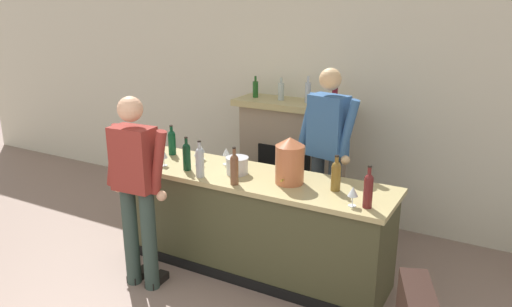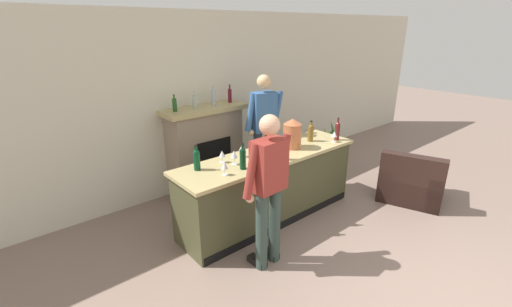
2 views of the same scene
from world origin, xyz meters
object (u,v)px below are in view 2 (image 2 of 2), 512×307
wine_glass_front_right (222,154)px  wine_glass_back_row (225,166)px  fireplace_stone (206,149)px  wine_glass_near_bucket (242,148)px  wine_glass_mid_counter (234,155)px  wine_bottle_cabernet_heavy (285,149)px  wine_bottle_rose_blush (262,155)px  armchair_black (411,183)px  person_bartender (264,129)px  ice_bucket_steel (264,151)px  wine_bottle_chardonnay_pale (243,157)px  person_customer (268,187)px  wine_bottle_port_short (311,132)px  wine_glass_by_dispenser (334,134)px  wine_bottle_burgundy_dark (197,159)px  potted_plant_corner (329,142)px  copper_dispenser (292,133)px  wine_bottle_merlot_tall (337,130)px

wine_glass_front_right → wine_glass_back_row: bearing=-120.7°
fireplace_stone → wine_glass_front_right: 1.28m
wine_glass_near_bucket → fireplace_stone: bearing=82.0°
wine_glass_near_bucket → wine_glass_mid_counter: bearing=-148.9°
wine_glass_back_row → wine_glass_near_bucket: bearing=32.9°
wine_bottle_cabernet_heavy → wine_glass_back_row: (-0.85, 0.10, -0.04)m
wine_bottle_rose_blush → wine_bottle_cabernet_heavy: (0.37, -0.01, -0.00)m
armchair_black → person_bartender: 2.41m
ice_bucket_steel → wine_bottle_chardonnay_pale: wine_bottle_chardonnay_pale is taller
armchair_black → wine_glass_mid_counter: bearing=158.6°
person_customer → wine_glass_mid_counter: (0.12, 0.75, 0.12)m
wine_bottle_port_short → wine_glass_by_dispenser: (0.23, -0.25, -0.02)m
wine_bottle_rose_blush → wine_bottle_burgundy_dark: bearing=147.1°
potted_plant_corner → wine_glass_mid_counter: wine_glass_mid_counter is taller
armchair_black → copper_dispenser: bearing=148.5°
wine_bottle_burgundy_dark → wine_bottle_port_short: bearing=-4.4°
armchair_black → potted_plant_corner: size_ratio=1.40×
wine_bottle_chardonnay_pale → wine_glass_near_bucket: 0.39m
person_bartender → ice_bucket_steel: person_bartender is taller
wine_bottle_chardonnay_pale → wine_bottle_merlot_tall: 1.73m
wine_bottle_port_short → wine_glass_near_bucket: (-1.16, 0.13, -0.02)m
wine_bottle_merlot_tall → wine_bottle_port_short: size_ratio=1.10×
wine_bottle_rose_blush → wine_glass_by_dispenser: (1.41, 0.02, -0.03)m
ice_bucket_steel → wine_glass_by_dispenser: wine_glass_by_dispenser is taller
person_customer → wine_bottle_rose_blush: person_customer is taller
armchair_black → wine_glass_back_row: size_ratio=7.00×
person_customer → wine_glass_by_dispenser: size_ratio=10.75×
wine_glass_by_dispenser → wine_bottle_chardonnay_pale: bearing=177.6°
person_customer → person_bartender: (1.17, 1.40, 0.09)m
person_customer → wine_glass_back_row: bearing=105.4°
copper_dispenser → wine_glass_by_dispenser: 0.68m
person_customer → wine_glass_near_bucket: bearing=68.7°
fireplace_stone → wine_glass_near_bucket: fireplace_stone is taller
wine_glass_back_row → wine_bottle_cabernet_heavy: bearing=-6.5°
potted_plant_corner → person_customer: person_customer is taller
wine_glass_back_row → wine_glass_by_dispenser: bearing=-1.8°
wine_bottle_rose_blush → wine_bottle_cabernet_heavy: 0.37m
person_bartender → wine_bottle_cabernet_heavy: person_bartender is taller
potted_plant_corner → wine_glass_front_right: size_ratio=5.22×
wine_glass_mid_counter → wine_bottle_merlot_tall: bearing=-7.0°
ice_bucket_steel → wine_bottle_rose_blush: size_ratio=0.62×
fireplace_stone → wine_glass_near_bucket: 1.22m
wine_bottle_rose_blush → wine_glass_near_bucket: 0.41m
wine_glass_front_right → wine_glass_by_dispenser: size_ratio=0.96×
potted_plant_corner → wine_glass_near_bucket: (-2.91, -0.85, 0.76)m
ice_bucket_steel → wine_bottle_chardonnay_pale: (-0.46, -0.14, 0.06)m
wine_glass_mid_counter → wine_bottle_burgundy_dark: bearing=161.4°
armchair_black → wine_bottle_port_short: bearing=139.9°
fireplace_stone → wine_bottle_merlot_tall: (1.33, -1.50, 0.39)m
wine_bottle_chardonnay_pale → potted_plant_corner: bearing=20.3°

